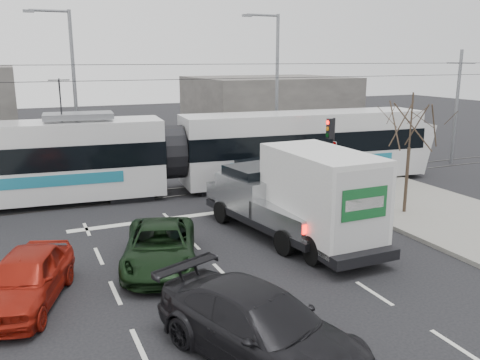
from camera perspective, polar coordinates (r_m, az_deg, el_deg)
name	(u,v)px	position (r m, az deg, el deg)	size (l,w,h in m)	color
ground	(272,265)	(16.61, 3.60, -9.46)	(120.00, 120.00, 0.00)	black
sidewalk_right	(476,226)	(22.00, 24.98, -4.72)	(6.00, 60.00, 0.15)	gray
rails	(180,192)	(25.43, -6.81, -1.32)	(60.00, 1.60, 0.03)	#33302D
building_right	(268,108)	(42.32, 3.15, 8.10)	(12.00, 10.00, 5.00)	slate
bare_tree	(411,126)	(21.93, 18.62, 5.78)	(2.40, 2.40, 5.00)	#47382B
traffic_signal	(331,139)	(24.50, 10.19, 4.52)	(0.44, 0.44, 3.60)	black
street_lamp_near	(274,82)	(31.13, 3.87, 10.97)	(2.38, 0.25, 9.00)	slate
street_lamp_far	(71,84)	(29.72, -18.47, 10.20)	(2.38, 0.25, 9.00)	slate
catenary	(177,114)	(24.73, -7.06, 7.38)	(60.00, 0.20, 7.00)	black
tram	(171,154)	(24.92, -7.73, 2.96)	(27.30, 5.20, 5.54)	silver
silver_pickup	(267,200)	(19.50, 3.02, -2.30)	(3.19, 6.75, 2.35)	black
box_truck	(311,197)	(18.17, 8.02, -1.88)	(2.42, 6.89, 3.43)	black
navy_pickup	(261,184)	(22.89, 2.41, -0.49)	(2.06, 4.65, 1.91)	black
green_car	(160,246)	(16.43, -8.96, -7.37)	(2.21, 4.80, 1.34)	black
red_car	(26,279)	(14.95, -22.94, -10.17)	(1.75, 4.36, 1.49)	#9C1A0E
dark_car	(260,327)	(11.49, 2.30, -16.15)	(2.21, 5.45, 1.58)	black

